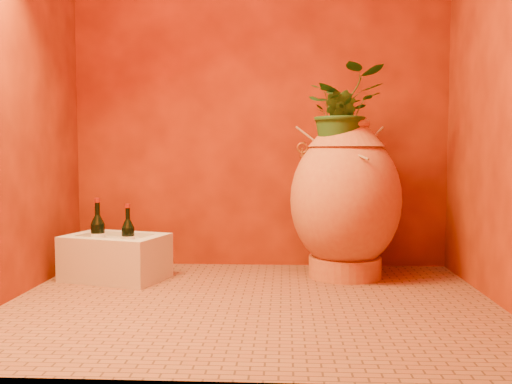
# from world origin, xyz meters

# --- Properties ---
(floor) EXTENTS (2.50, 2.50, 0.00)m
(floor) POSITION_xyz_m (0.00, 0.00, 0.00)
(floor) COLOR brown
(floor) RESTS_ON ground
(wall_back) EXTENTS (2.50, 0.02, 2.50)m
(wall_back) POSITION_xyz_m (0.00, 1.00, 1.25)
(wall_back) COLOR #561404
(wall_back) RESTS_ON ground
(wall_left) EXTENTS (0.02, 2.00, 2.50)m
(wall_left) POSITION_xyz_m (-1.25, 0.00, 1.25)
(wall_left) COLOR #561404
(wall_left) RESTS_ON ground
(wall_right) EXTENTS (0.02, 2.00, 2.50)m
(wall_right) POSITION_xyz_m (1.25, 0.00, 1.25)
(wall_right) COLOR #561404
(wall_right) RESTS_ON ground
(amphora) EXTENTS (0.84, 0.84, 0.97)m
(amphora) POSITION_xyz_m (0.54, 0.65, 0.48)
(amphora) COLOR #AF6931
(amphora) RESTS_ON floor
(stone_basin) EXTENTS (0.66, 0.55, 0.27)m
(stone_basin) POSITION_xyz_m (-0.85, 0.51, 0.13)
(stone_basin) COLOR beige
(stone_basin) RESTS_ON floor
(wine_bottle_a) EXTENTS (0.08, 0.08, 0.32)m
(wine_bottle_a) POSITION_xyz_m (-0.96, 0.51, 0.26)
(wine_bottle_a) COLOR black
(wine_bottle_a) RESTS_ON stone_basin
(wine_bottle_b) EXTENTS (0.08, 0.08, 0.32)m
(wine_bottle_b) POSITION_xyz_m (-0.75, 0.44, 0.26)
(wine_bottle_b) COLOR black
(wine_bottle_b) RESTS_ON stone_basin
(wine_bottle_c) EXTENTS (0.09, 0.09, 0.35)m
(wine_bottle_c) POSITION_xyz_m (-0.94, 0.45, 0.27)
(wine_bottle_c) COLOR black
(wine_bottle_c) RESTS_ON stone_basin
(wall_tap) EXTENTS (0.08, 0.16, 0.17)m
(wall_tap) POSITION_xyz_m (0.29, 0.91, 0.75)
(wall_tap) COLOR #A87926
(wall_tap) RESTS_ON wall_back
(plant_main) EXTENTS (0.56, 0.52, 0.52)m
(plant_main) POSITION_xyz_m (0.52, 0.64, 1.02)
(plant_main) COLOR #1C4719
(plant_main) RESTS_ON amphora
(plant_side) EXTENTS (0.28, 0.27, 0.40)m
(plant_side) POSITION_xyz_m (0.49, 0.62, 0.93)
(plant_side) COLOR #1C4719
(plant_side) RESTS_ON amphora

